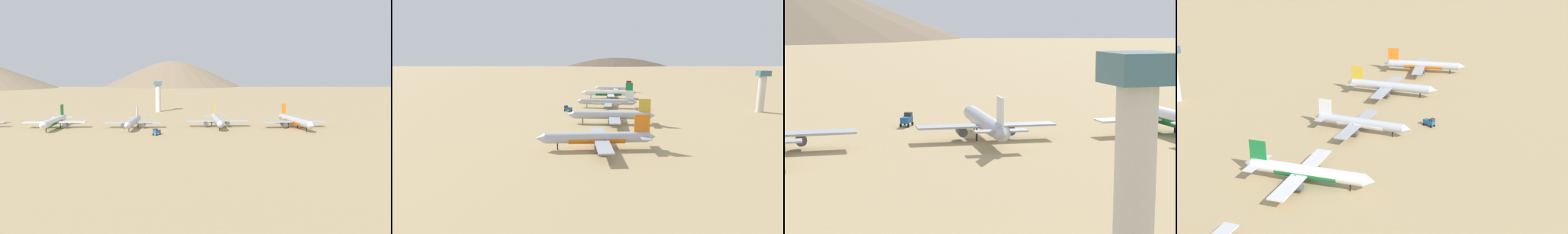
{
  "view_description": "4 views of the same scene",
  "coord_description": "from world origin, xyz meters",
  "views": [
    {
      "loc": [
        238.9,
        24.16,
        34.52
      ],
      "look_at": [
        -3.29,
        38.99,
        6.37
      ],
      "focal_mm": 34.37,
      "sensor_mm": 36.0,
      "label": 1
    },
    {
      "loc": [
        5.55,
        228.16,
        38.82
      ],
      "look_at": [
        13.08,
        67.05,
        6.57
      ],
      "focal_mm": 29.21,
      "sensor_mm": 36.0,
      "label": 2
    },
    {
      "loc": [
        -173.75,
        50.29,
        31.98
      ],
      "look_at": [
        -0.19,
        1.13,
        6.19
      ],
      "focal_mm": 65.73,
      "sensor_mm": 36.0,
      "label": 3
    },
    {
      "loc": [
        66.43,
        -185.17,
        80.16
      ],
      "look_at": [
        4.53,
        9.54,
        3.45
      ],
      "focal_mm": 45.12,
      "sensor_mm": 36.0,
      "label": 4
    }
  ],
  "objects": [
    {
      "name": "parked_jet_3",
      "position": [
        0.08,
        52.69,
        4.8
      ],
      "size": [
        49.29,
        39.94,
        14.24
      ],
      "color": "#B2B7C1",
      "rests_on": "ground"
    },
    {
      "name": "control_tower",
      "position": [
        -100.9,
        11.04,
        15.61
      ],
      "size": [
        7.2,
        7.2,
        27.84
      ],
      "color": "beige",
      "rests_on": "ground"
    },
    {
      "name": "service_truck",
      "position": [
        29.24,
        14.92,
        2.08
      ],
      "size": [
        5.7,
        4.68,
        3.9
      ],
      "color": "#1E5999",
      "rests_on": "ground"
    },
    {
      "name": "parked_jet_2",
      "position": [
        2.16,
        -0.91,
        4.28
      ],
      "size": [
        44.66,
        36.3,
        12.88
      ],
      "color": "#B2B7C1",
      "rests_on": "ground"
    },
    {
      "name": "parked_jet_1",
      "position": [
        -0.1,
        -50.63,
        4.61
      ],
      "size": [
        47.95,
        38.82,
        13.87
      ],
      "color": "white",
      "rests_on": "ground"
    },
    {
      "name": "ground_plane",
      "position": [
        0.0,
        0.0,
        0.0
      ],
      "size": [
        1800.0,
        1800.0,
        0.0
      ],
      "primitive_type": "plane",
      "color": "tan"
    },
    {
      "name": "desert_hill_1",
      "position": [
        -841.48,
        27.95,
        52.25
      ],
      "size": [
        396.56,
        396.56,
        104.49
      ],
      "primitive_type": "cone",
      "color": "#847056",
      "rests_on": "ground"
    },
    {
      "name": "parked_jet_4",
      "position": [
        7.35,
        101.79,
        4.78
      ],
      "size": [
        49.8,
        40.58,
        14.36
      ],
      "color": "#B2B7C1",
      "rests_on": "ground"
    }
  ]
}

